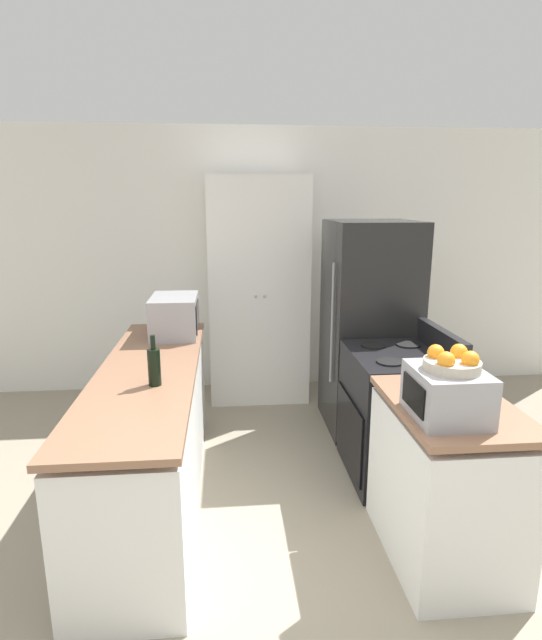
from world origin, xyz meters
TOP-DOWN VIEW (x-y plane):
  - wall_back at (0.00, 3.28)m, footprint 7.00×0.06m
  - counter_left at (-0.82, 1.25)m, footprint 0.60×2.29m
  - counter_right at (0.82, 0.54)m, footprint 0.60×0.89m
  - pantry_cabinet at (-0.02, 2.95)m, footprint 0.93×0.58m
  - stove at (0.84, 1.39)m, footprint 0.66×0.77m
  - refrigerator at (0.86, 2.20)m, footprint 0.71×0.78m
  - microwave at (-0.72, 2.02)m, footprint 0.35×0.51m
  - wine_bottle at (-0.73, 0.95)m, footprint 0.07×0.07m
  - toaster_oven at (0.71, 0.38)m, footprint 0.33×0.37m
  - fruit_bowl at (0.71, 0.37)m, footprint 0.26×0.26m

SIDE VIEW (x-z plane):
  - counter_right at x=0.82m, z-range -0.02..0.88m
  - counter_left at x=-0.82m, z-range -0.02..0.88m
  - stove at x=0.84m, z-range -0.07..0.98m
  - refrigerator at x=0.86m, z-range 0.00..1.75m
  - wine_bottle at x=-0.73m, z-range 0.86..1.15m
  - toaster_oven at x=0.71m, z-range 0.89..1.13m
  - microwave at x=-0.72m, z-range 0.89..1.19m
  - pantry_cabinet at x=-0.02m, z-range 0.00..2.12m
  - fruit_bowl at x=0.71m, z-range 1.12..1.23m
  - wall_back at x=0.00m, z-range 0.00..2.60m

